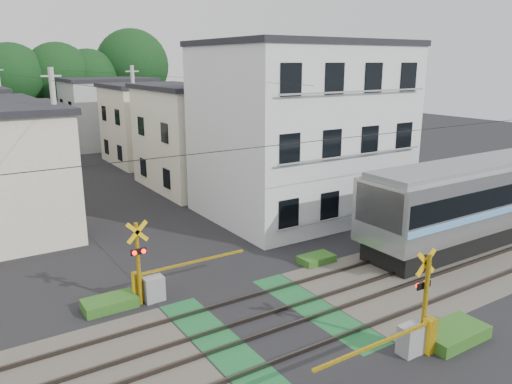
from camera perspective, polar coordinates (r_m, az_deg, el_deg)
ground at (r=16.71m, az=1.51°, el=-14.88°), size 120.00×120.00×0.00m
track_bed at (r=16.70m, az=1.51°, el=-14.77°), size 120.00×120.00×0.14m
commuter_train at (r=27.69m, az=27.20°, el=0.11°), size 18.68×2.95×3.88m
crossing_signal_near at (r=15.59m, az=17.69°, el=-14.97°), size 4.74×0.65×3.09m
crossing_signal_far at (r=18.25m, az=-11.97°, el=-10.03°), size 4.74×0.65×3.09m
apartment_block at (r=27.46m, az=5.12°, el=7.12°), size 10.20×8.36×9.30m
houses_row at (r=39.16m, az=-20.14°, el=6.46°), size 22.07×31.35×6.80m
tree_hill at (r=60.45m, az=-25.13°, el=10.94°), size 40.00×13.08×11.99m
catenary at (r=19.17m, az=16.52°, el=0.34°), size 60.00×5.04×7.00m
utility_poles at (r=35.96m, az=-21.22°, el=7.05°), size 7.90×42.00×8.00m
pedestrian at (r=42.07m, az=-19.79°, el=3.79°), size 0.68×0.45×1.84m
weed_patches at (r=17.50m, az=6.57°, el=-12.85°), size 10.25×8.80×0.40m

